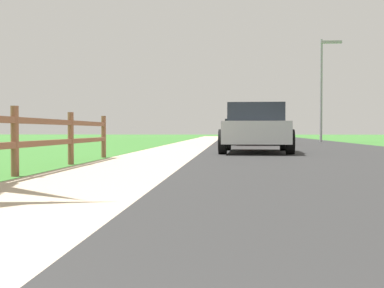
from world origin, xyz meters
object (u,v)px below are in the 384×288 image
(parked_car_black, at_px, (236,129))
(parked_car_red, at_px, (255,127))
(street_lamp, at_px, (323,80))
(parked_car_blue, at_px, (241,129))
(parked_suv_silver, at_px, (256,127))

(parked_car_black, bearing_deg, parked_car_red, -87.67)
(parked_car_red, xyz_separation_m, street_lamp, (3.96, 5.12, 2.60))
(parked_car_red, relative_size, parked_car_black, 0.93)
(parked_car_red, distance_m, street_lamp, 6.98)
(parked_car_red, bearing_deg, street_lamp, 52.29)
(parked_car_red, bearing_deg, parked_car_black, 92.33)
(parked_car_blue, bearing_deg, parked_car_black, 91.48)
(parked_car_black, bearing_deg, parked_suv_silver, -89.34)
(parked_car_blue, bearing_deg, street_lamp, -34.99)
(parked_car_black, xyz_separation_m, street_lamp, (4.65, -11.93, 2.63))
(parked_suv_silver, relative_size, street_lamp, 0.84)
(parked_car_black, bearing_deg, street_lamp, -68.70)
(parked_suv_silver, height_order, parked_car_black, parked_car_black)
(parked_car_black, distance_m, street_lamp, 13.08)
(street_lamp, bearing_deg, parked_suv_silver, -107.21)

